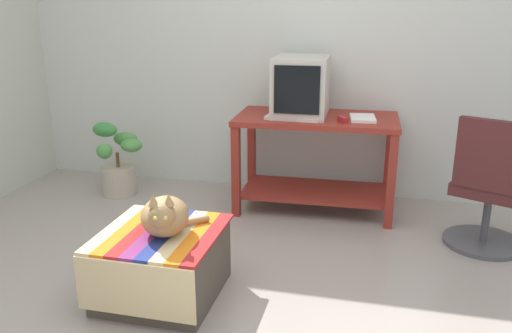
{
  "coord_description": "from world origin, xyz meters",
  "views": [
    {
      "loc": [
        0.7,
        -2.3,
        1.57
      ],
      "look_at": [
        -0.07,
        0.85,
        0.55
      ],
      "focal_mm": 37.02,
      "sensor_mm": 36.0,
      "label": 1
    }
  ],
  "objects": [
    {
      "name": "ground_plane",
      "position": [
        0.0,
        0.0,
        0.0
      ],
      "size": [
        14.0,
        14.0,
        0.0
      ],
      "primitive_type": "plane",
      "color": "#9E9389"
    },
    {
      "name": "back_wall",
      "position": [
        0.0,
        2.05,
        1.3
      ],
      "size": [
        8.0,
        0.1,
        2.6
      ],
      "primitive_type": "cube",
      "color": "silver",
      "rests_on": "ground_plane"
    },
    {
      "name": "desk",
      "position": [
        0.22,
        1.6,
        0.5
      ],
      "size": [
        1.23,
        0.68,
        0.74
      ],
      "rotation": [
        0.0,
        0.0,
        0.04
      ],
      "color": "maroon",
      "rests_on": "ground_plane"
    },
    {
      "name": "tv_monitor",
      "position": [
        0.09,
        1.62,
        0.95
      ],
      "size": [
        0.42,
        0.54,
        0.44
      ],
      "rotation": [
        0.0,
        0.0,
        0.04
      ],
      "color": "#BCB7A8",
      "rests_on": "desk"
    },
    {
      "name": "keyboard",
      "position": [
        0.07,
        1.45,
        0.75
      ],
      "size": [
        0.41,
        0.18,
        0.02
      ],
      "primitive_type": "cube",
      "rotation": [
        0.0,
        0.0,
        -0.07
      ],
      "color": "beige",
      "rests_on": "desk"
    },
    {
      "name": "book",
      "position": [
        0.56,
        1.56,
        0.75
      ],
      "size": [
        0.21,
        0.28,
        0.02
      ],
      "primitive_type": "cube",
      "rotation": [
        0.0,
        0.0,
        0.12
      ],
      "color": "white",
      "rests_on": "desk"
    },
    {
      "name": "ottoman_with_blanket",
      "position": [
        -0.42,
        0.1,
        0.19
      ],
      "size": [
        0.63,
        0.67,
        0.38
      ],
      "color": "#4C4238",
      "rests_on": "ground_plane"
    },
    {
      "name": "cat",
      "position": [
        -0.37,
        0.08,
        0.49
      ],
      "size": [
        0.35,
        0.41,
        0.27
      ],
      "rotation": [
        0.0,
        0.0,
        0.3
      ],
      "color": "#9E7A4C",
      "rests_on": "ottoman_with_blanket"
    },
    {
      "name": "potted_plant",
      "position": [
        -1.42,
        1.53,
        0.25
      ],
      "size": [
        0.44,
        0.37,
        0.61
      ],
      "color": "#B7A893",
      "rests_on": "ground_plane"
    },
    {
      "name": "office_chair",
      "position": [
        1.4,
        1.16,
        0.39
      ],
      "size": [
        0.55,
        0.55,
        0.89
      ],
      "rotation": [
        0.0,
        0.0,
        2.73
      ],
      "color": "#4C4C51",
      "rests_on": "ground_plane"
    },
    {
      "name": "stapler",
      "position": [
        0.43,
        1.44,
        0.76
      ],
      "size": [
        0.09,
        0.11,
        0.04
      ],
      "primitive_type": "cube",
      "rotation": [
        0.0,
        0.0,
        0.53
      ],
      "color": "#A31E1E",
      "rests_on": "desk"
    },
    {
      "name": "pen",
      "position": [
        0.6,
        1.65,
        0.74
      ],
      "size": [
        0.11,
        0.1,
        0.01
      ],
      "primitive_type": "cylinder",
      "rotation": [
        0.0,
        1.57,
        2.38
      ],
      "color": "black",
      "rests_on": "desk"
    }
  ]
}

